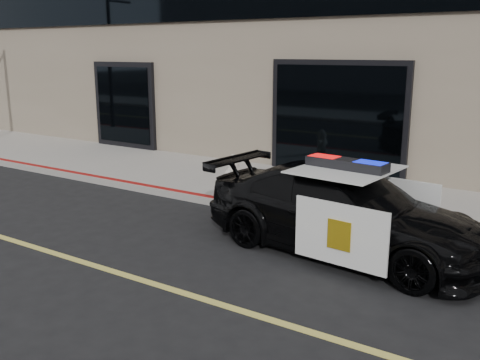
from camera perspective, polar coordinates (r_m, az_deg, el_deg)
The scene contains 4 objects.
ground at distance 7.08m, azimuth -5.30°, elevation -12.16°, with size 120.00×120.00×0.00m, color black.
sidewalk_n at distance 11.38m, azimuth 11.29°, elevation -1.93°, with size 60.00×3.50×0.15m, color gray.
police_car at distance 8.41m, azimuth 11.08°, elevation -3.27°, with size 2.76×4.91×1.49m.
fire_hydrant at distance 11.73m, azimuth -0.78°, elevation 0.88°, with size 0.33×0.45×0.72m.
Camera 1 is at (4.00, -4.97, 3.07)m, focal length 40.00 mm.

